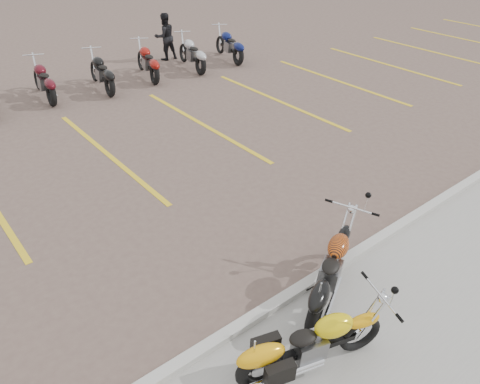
% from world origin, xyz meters
% --- Properties ---
extents(ground, '(100.00, 100.00, 0.00)m').
position_xyz_m(ground, '(0.00, 0.00, 0.00)').
color(ground, brown).
rests_on(ground, ground).
extents(curb, '(60.00, 0.18, 0.12)m').
position_xyz_m(curb, '(0.00, -2.00, 0.06)').
color(curb, '#ADAAA3').
rests_on(curb, ground).
extents(parking_stripes, '(38.00, 5.50, 0.01)m').
position_xyz_m(parking_stripes, '(0.00, 4.00, 0.00)').
color(parking_stripes, gold).
rests_on(parking_stripes, ground).
extents(yellow_cruiser, '(1.99, 0.72, 0.84)m').
position_xyz_m(yellow_cruiser, '(-0.59, -3.01, 0.42)').
color(yellow_cruiser, black).
rests_on(yellow_cruiser, ground).
extents(flame_cruiser, '(1.92, 1.09, 0.87)m').
position_xyz_m(flame_cruiser, '(0.57, -2.28, 0.43)').
color(flame_cruiser, black).
rests_on(flame_cruiser, ground).
extents(person_b, '(0.84, 0.68, 1.63)m').
position_xyz_m(person_b, '(5.00, 9.59, 0.82)').
color(person_b, black).
rests_on(person_b, ground).
extents(bg_bike_row, '(15.73, 2.06, 1.10)m').
position_xyz_m(bg_bike_row, '(-0.68, 8.31, 0.55)').
color(bg_bike_row, black).
rests_on(bg_bike_row, ground).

